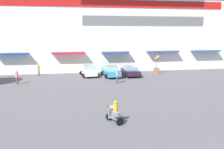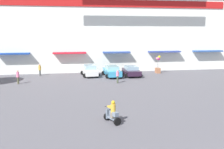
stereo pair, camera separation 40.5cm
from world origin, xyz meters
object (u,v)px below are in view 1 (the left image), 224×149
object	(u,v)px
scooter_rider_4	(115,114)
balloon_vendor_cart	(157,65)
parked_car_0	(89,71)
parked_car_1	(111,71)
parked_car_2	(130,71)
pedestrian_2	(38,69)
pedestrian_0	(117,76)
pedestrian_1	(17,76)

from	to	relation	value
scooter_rider_4	balloon_vendor_cart	size ratio (longest dim) A/B	0.60
parked_car_0	parked_car_1	bearing A→B (deg)	-16.36
parked_car_2	balloon_vendor_cart	world-z (taller)	balloon_vendor_cart
balloon_vendor_cart	pedestrian_2	bearing A→B (deg)	178.47
parked_car_0	scooter_rider_4	xyz separation A→B (m)	(0.04, -18.13, -0.13)
pedestrian_0	pedestrian_1	size ratio (longest dim) A/B	0.99
pedestrian_1	pedestrian_2	size ratio (longest dim) A/B	0.98
parked_car_1	pedestrian_0	bearing A→B (deg)	-91.16
pedestrian_2	pedestrian_1	bearing A→B (deg)	-109.38
balloon_vendor_cart	pedestrian_1	bearing A→B (deg)	-165.43
parked_car_1	pedestrian_2	size ratio (longest dim) A/B	2.73
parked_car_0	pedestrian_2	size ratio (longest dim) A/B	2.48
pedestrian_2	parked_car_2	bearing A→B (deg)	-10.36
parked_car_2	balloon_vendor_cart	size ratio (longest dim) A/B	1.55
parked_car_2	balloon_vendor_cart	bearing A→B (deg)	22.17
parked_car_0	scooter_rider_4	world-z (taller)	scooter_rider_4
parked_car_1	parked_car_2	size ratio (longest dim) A/B	1.12
pedestrian_2	balloon_vendor_cart	bearing A→B (deg)	-1.53
pedestrian_0	pedestrian_1	world-z (taller)	pedestrian_1
parked_car_0	parked_car_2	distance (m)	5.69
pedestrian_1	balloon_vendor_cart	size ratio (longest dim) A/B	0.63
parked_car_2	pedestrian_0	xyz separation A→B (m)	(-2.78, -4.50, 0.21)
balloon_vendor_cart	scooter_rider_4	bearing A→B (deg)	-117.77
parked_car_2	scooter_rider_4	xyz separation A→B (m)	(-5.58, -17.26, -0.07)
scooter_rider_4	pedestrian_1	xyz separation A→B (m)	(-8.70, 14.21, 0.29)
pedestrian_0	pedestrian_1	distance (m)	11.59
parked_car_1	pedestrian_0	distance (m)	4.51
scooter_rider_4	pedestrian_1	bearing A→B (deg)	121.47
scooter_rider_4	pedestrian_2	distance (m)	20.69
parked_car_0	balloon_vendor_cart	world-z (taller)	balloon_vendor_cart
scooter_rider_4	balloon_vendor_cart	world-z (taller)	balloon_vendor_cart
pedestrian_1	pedestrian_0	bearing A→B (deg)	-7.16
pedestrian_0	pedestrian_2	distance (m)	11.76
pedestrian_0	pedestrian_2	size ratio (longest dim) A/B	0.97
parked_car_0	balloon_vendor_cart	distance (m)	10.14
scooter_rider_4	pedestrian_2	world-z (taller)	pedestrian_2
parked_car_1	pedestrian_2	distance (m)	9.98
parked_car_1	parked_car_2	world-z (taller)	parked_car_1
parked_car_1	pedestrian_2	xyz separation A→B (m)	(-9.72, 2.26, 0.19)
pedestrian_0	pedestrian_2	xyz separation A→B (m)	(-9.62, 6.77, 0.02)
parked_car_2	scooter_rider_4	size ratio (longest dim) A/B	2.58
parked_car_1	pedestrian_2	world-z (taller)	pedestrian_2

